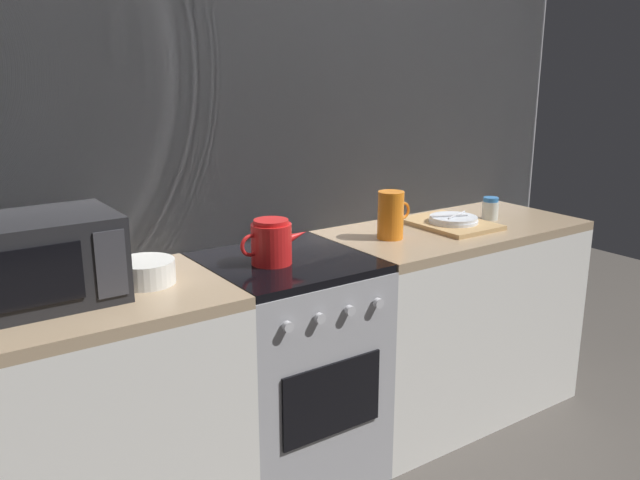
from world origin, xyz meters
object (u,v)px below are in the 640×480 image
stove_unit (288,368)px  kettle (272,242)px  mixing_bowl (145,272)px  pitcher (391,215)px  spice_jar (490,209)px  dish_pile (451,222)px  microwave (39,260)px

stove_unit → kettle: 0.54m
mixing_bowl → pitcher: bearing=-1.1°
pitcher → spice_jar: size_ratio=1.90×
kettle → mixing_bowl: 0.47m
stove_unit → dish_pile: dish_pile is taller
pitcher → kettle: bearing=-177.4°
microwave → mixing_bowl: bearing=-2.1°
kettle → microwave: bearing=175.7°
spice_jar → kettle: bearing=-178.8°
dish_pile → kettle: bearing=-178.1°
kettle → pitcher: bearing=2.6°
kettle → dish_pile: size_ratio=0.71×
mixing_bowl → dish_pile: mixing_bowl is taller
microwave → dish_pile: microwave is taller
stove_unit → kettle: kettle is taller
kettle → pitcher: size_ratio=1.42×
spice_jar → mixing_bowl: bearing=179.2°
pitcher → dish_pile: size_ratio=0.50×
kettle → spice_jar: (1.21, 0.02, -0.03)m
dish_pile → mixing_bowl: bearing=179.3°
mixing_bowl → pitcher: (1.06, -0.02, 0.06)m
stove_unit → pitcher: (0.52, 0.01, 0.55)m
microwave → dish_pile: size_ratio=1.15×
microwave → pitcher: (1.38, -0.03, -0.03)m
pitcher → dish_pile: 0.37m
pitcher → microwave: bearing=178.6°
pitcher → dish_pile: (0.36, 0.00, -0.08)m
stove_unit → dish_pile: 1.00m
stove_unit → pitcher: bearing=1.0°
stove_unit → dish_pile: (0.88, 0.01, 0.47)m
stove_unit → mixing_bowl: bearing=176.8°
stove_unit → pitcher: size_ratio=4.50×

